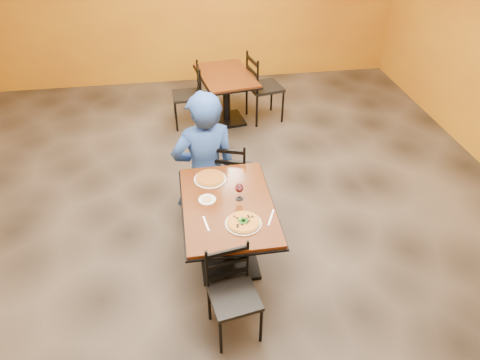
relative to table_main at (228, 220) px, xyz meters
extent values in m
cube|color=black|center=(0.00, 0.50, -0.56)|extent=(7.00, 8.00, 0.01)
cube|color=#59310E|center=(0.00, 0.00, 0.18)|extent=(0.80, 1.20, 0.03)
cube|color=black|center=(0.00, 0.00, 0.15)|extent=(0.83, 1.23, 0.02)
cylinder|color=black|center=(0.00, 0.00, -0.19)|extent=(0.12, 0.12, 0.66)
cube|color=black|center=(0.00, 0.00, -0.54)|extent=(0.55, 0.55, 0.04)
cube|color=#59310E|center=(0.35, 2.88, 0.18)|extent=(0.86, 1.16, 0.03)
cube|color=black|center=(0.35, 2.88, 0.16)|extent=(0.90, 1.19, 0.02)
cylinder|color=black|center=(0.35, 2.88, -0.18)|extent=(0.11, 0.11, 0.66)
cube|color=black|center=(0.35, 2.88, -0.54)|extent=(0.56, 0.56, 0.04)
imported|color=#1A4D8F|center=(-0.14, 0.83, 0.18)|extent=(0.77, 0.57, 1.47)
cylinder|color=white|center=(0.09, -0.29, 0.20)|extent=(0.31, 0.31, 0.01)
cylinder|color=maroon|center=(0.09, -0.29, 0.21)|extent=(0.28, 0.28, 0.02)
cylinder|color=white|center=(-0.12, 0.39, 0.20)|extent=(0.31, 0.31, 0.01)
cylinder|color=#BD7424|center=(-0.12, 0.39, 0.21)|extent=(0.28, 0.28, 0.02)
cylinder|color=white|center=(-0.18, 0.08, 0.20)|extent=(0.16, 0.16, 0.01)
cylinder|color=tan|center=(-0.18, 0.08, 0.21)|extent=(0.09, 0.09, 0.01)
cube|color=silver|center=(-0.22, -0.24, 0.20)|extent=(0.04, 0.19, 0.00)
cube|color=silver|center=(0.34, -0.25, 0.20)|extent=(0.10, 0.20, 0.00)
camera|label=1|loc=(-0.36, -3.01, 2.69)|focal=32.87mm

